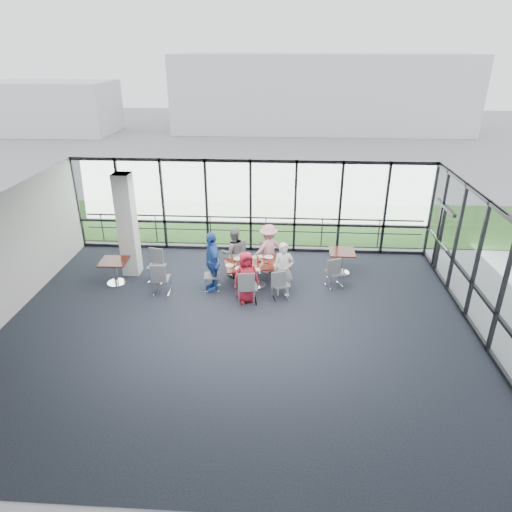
# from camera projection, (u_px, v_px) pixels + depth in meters

# --- Properties ---
(floor) EXTENTS (12.00, 10.00, 0.02)m
(floor) POSITION_uv_depth(u_px,v_px,m) (237.00, 330.00, 11.56)
(floor) COLOR black
(floor) RESTS_ON ground
(ceiling) EXTENTS (12.00, 10.00, 0.04)m
(ceiling) POSITION_uv_depth(u_px,v_px,m) (234.00, 210.00, 10.21)
(ceiling) COLOR white
(ceiling) RESTS_ON ground
(wall_front) EXTENTS (12.00, 0.10, 3.20)m
(wall_front) POSITION_uv_depth(u_px,v_px,m) (199.00, 435.00, 6.35)
(wall_front) COLOR silver
(wall_front) RESTS_ON ground
(curtain_wall_back) EXTENTS (12.00, 0.10, 3.20)m
(curtain_wall_back) POSITION_uv_depth(u_px,v_px,m) (251.00, 207.00, 15.41)
(curtain_wall_back) COLOR white
(curtain_wall_back) RESTS_ON ground
(curtain_wall_right) EXTENTS (0.10, 10.00, 3.20)m
(curtain_wall_right) POSITION_uv_depth(u_px,v_px,m) (493.00, 281.00, 10.55)
(curtain_wall_right) COLOR white
(curtain_wall_right) RESTS_ON ground
(exit_door) EXTENTS (0.12, 1.60, 2.10)m
(exit_door) POSITION_uv_depth(u_px,v_px,m) (440.00, 240.00, 14.18)
(exit_door) COLOR black
(exit_door) RESTS_ON ground
(structural_column) EXTENTS (0.50, 0.50, 3.20)m
(structural_column) POSITION_uv_depth(u_px,v_px,m) (127.00, 225.00, 13.80)
(structural_column) COLOR silver
(structural_column) RESTS_ON ground
(apron) EXTENTS (80.00, 70.00, 0.02)m
(apron) POSITION_uv_depth(u_px,v_px,m) (259.00, 205.00, 20.62)
(apron) COLOR gray
(apron) RESTS_ON ground
(grass_strip) EXTENTS (80.00, 5.00, 0.01)m
(grass_strip) POSITION_uv_depth(u_px,v_px,m) (256.00, 220.00, 18.80)
(grass_strip) COLOR #27531D
(grass_strip) RESTS_ON ground
(hangar_main) EXTENTS (24.00, 10.00, 6.00)m
(hangar_main) POSITION_uv_depth(u_px,v_px,m) (320.00, 92.00, 39.08)
(hangar_main) COLOR silver
(hangar_main) RESTS_ON ground
(hangar_aux) EXTENTS (10.00, 6.00, 4.00)m
(hangar_aux) POSITION_uv_depth(u_px,v_px,m) (51.00, 107.00, 37.10)
(hangar_aux) COLOR silver
(hangar_aux) RESTS_ON ground
(guard_rail) EXTENTS (12.00, 0.06, 0.06)m
(guard_rail) POSITION_uv_depth(u_px,v_px,m) (252.00, 230.00, 16.42)
(guard_rail) COLOR #2D2D33
(guard_rail) RESTS_ON ground
(main_table) EXTENTS (2.06, 1.47, 0.75)m
(main_table) POSITION_uv_depth(u_px,v_px,m) (257.00, 267.00, 13.45)
(main_table) COLOR #3D1008
(main_table) RESTS_ON ground
(side_table_left) EXTENTS (0.82, 0.82, 0.75)m
(side_table_left) POSITION_uv_depth(u_px,v_px,m) (114.00, 265.00, 13.56)
(side_table_left) COLOR #3D1008
(side_table_left) RESTS_ON ground
(side_table_right) EXTENTS (0.79, 0.79, 0.75)m
(side_table_right) POSITION_uv_depth(u_px,v_px,m) (342.00, 255.00, 14.18)
(side_table_right) COLOR #3D1008
(side_table_right) RESTS_ON ground
(diner_near_left) EXTENTS (0.85, 0.71, 1.49)m
(diner_near_left) POSITION_uv_depth(u_px,v_px,m) (246.00, 277.00, 12.56)
(diner_near_left) COLOR #AE1C2F
(diner_near_left) RESTS_ON ground
(diner_near_right) EXTENTS (0.61, 0.46, 1.60)m
(diner_near_right) POSITION_uv_depth(u_px,v_px,m) (284.00, 270.00, 12.85)
(diner_near_right) COLOR silver
(diner_near_right) RESTS_ON ground
(diner_far_left) EXTENTS (0.88, 0.67, 1.59)m
(diner_far_left) POSITION_uv_depth(u_px,v_px,m) (234.00, 252.00, 13.94)
(diner_far_left) COLOR slate
(diner_far_left) RESTS_ON ground
(diner_far_right) EXTENTS (1.16, 0.96, 1.60)m
(diner_far_right) POSITION_uv_depth(u_px,v_px,m) (268.00, 249.00, 14.17)
(diner_far_right) COLOR pink
(diner_far_right) RESTS_ON ground
(diner_end) EXTENTS (0.94, 1.20, 1.81)m
(diner_end) POSITION_uv_depth(u_px,v_px,m) (212.00, 261.00, 13.10)
(diner_end) COLOR #2B55AB
(diner_end) RESTS_ON ground
(chair_main_nl) EXTENTS (0.55, 0.55, 0.99)m
(chair_main_nl) POSITION_uv_depth(u_px,v_px,m) (248.00, 287.00, 12.57)
(chair_main_nl) COLOR slate
(chair_main_nl) RESTS_ON ground
(chair_main_nr) EXTENTS (0.55, 0.55, 0.91)m
(chair_main_nr) POSITION_uv_depth(u_px,v_px,m) (281.00, 284.00, 12.80)
(chair_main_nr) COLOR slate
(chair_main_nr) RESTS_ON ground
(chair_main_fl) EXTENTS (0.54, 0.54, 0.97)m
(chair_main_fl) POSITION_uv_depth(u_px,v_px,m) (237.00, 258.00, 14.30)
(chair_main_fl) COLOR slate
(chair_main_fl) RESTS_ON ground
(chair_main_fr) EXTENTS (0.58, 0.58, 0.91)m
(chair_main_fr) POSITION_uv_depth(u_px,v_px,m) (264.00, 258.00, 14.40)
(chair_main_fr) COLOR slate
(chair_main_fr) RESTS_ON ground
(chair_main_end) EXTENTS (0.49, 0.49, 0.90)m
(chair_main_end) POSITION_uv_depth(u_px,v_px,m) (212.00, 276.00, 13.29)
(chair_main_end) COLOR slate
(chair_main_end) RESTS_ON ground
(chair_spare_la) EXTENTS (0.49, 0.49, 0.96)m
(chair_spare_la) POSITION_uv_depth(u_px,v_px,m) (161.00, 278.00, 13.07)
(chair_spare_la) COLOR slate
(chair_spare_la) RESTS_ON ground
(chair_spare_lb) EXTENTS (0.54, 0.54, 0.97)m
(chair_spare_lb) POSITION_uv_depth(u_px,v_px,m) (156.00, 267.00, 13.76)
(chair_spare_lb) COLOR slate
(chair_spare_lb) RESTS_ON ground
(chair_spare_r) EXTENTS (0.62, 0.62, 0.96)m
(chair_spare_r) POSITION_uv_depth(u_px,v_px,m) (336.00, 272.00, 13.41)
(chair_spare_r) COLOR slate
(chair_spare_r) RESTS_ON ground
(plate_nl) EXTENTS (0.27, 0.27, 0.01)m
(plate_nl) POSITION_uv_depth(u_px,v_px,m) (240.00, 268.00, 13.03)
(plate_nl) COLOR white
(plate_nl) RESTS_ON main_table
(plate_nr) EXTENTS (0.26, 0.26, 0.01)m
(plate_nr) POSITION_uv_depth(u_px,v_px,m) (278.00, 265.00, 13.20)
(plate_nr) COLOR white
(plate_nr) RESTS_ON main_table
(plate_fl) EXTENTS (0.24, 0.24, 0.01)m
(plate_fl) POSITION_uv_depth(u_px,v_px,m) (237.00, 259.00, 13.63)
(plate_fl) COLOR white
(plate_fl) RESTS_ON main_table
(plate_fr) EXTENTS (0.28, 0.28, 0.01)m
(plate_fr) POSITION_uv_depth(u_px,v_px,m) (269.00, 257.00, 13.74)
(plate_fr) COLOR white
(plate_fr) RESTS_ON main_table
(plate_end) EXTENTS (0.24, 0.24, 0.01)m
(plate_end) POSITION_uv_depth(u_px,v_px,m) (230.00, 265.00, 13.20)
(plate_end) COLOR white
(plate_end) RESTS_ON main_table
(tumbler_a) EXTENTS (0.06, 0.06, 0.13)m
(tumbler_a) POSITION_uv_depth(u_px,v_px,m) (248.00, 265.00, 13.11)
(tumbler_a) COLOR white
(tumbler_a) RESTS_ON main_table
(tumbler_b) EXTENTS (0.07, 0.07, 0.14)m
(tumbler_b) POSITION_uv_depth(u_px,v_px,m) (266.00, 262.00, 13.30)
(tumbler_b) COLOR white
(tumbler_b) RESTS_ON main_table
(tumbler_c) EXTENTS (0.08, 0.08, 0.15)m
(tumbler_c) POSITION_uv_depth(u_px,v_px,m) (256.00, 256.00, 13.61)
(tumbler_c) COLOR white
(tumbler_c) RESTS_ON main_table
(tumbler_d) EXTENTS (0.07, 0.07, 0.15)m
(tumbler_d) POSITION_uv_depth(u_px,v_px,m) (235.00, 264.00, 13.12)
(tumbler_d) COLOR white
(tumbler_d) RESTS_ON main_table
(menu_a) EXTENTS (0.35, 0.28, 0.00)m
(menu_a) POSITION_uv_depth(u_px,v_px,m) (255.00, 270.00, 12.96)
(menu_a) COLOR beige
(menu_a) RESTS_ON main_table
(menu_b) EXTENTS (0.31, 0.24, 0.00)m
(menu_b) POSITION_uv_depth(u_px,v_px,m) (284.00, 264.00, 13.32)
(menu_b) COLOR beige
(menu_b) RESTS_ON main_table
(menu_c) EXTENTS (0.38, 0.33, 0.00)m
(menu_c) POSITION_uv_depth(u_px,v_px,m) (258.00, 257.00, 13.75)
(menu_c) COLOR beige
(menu_c) RESTS_ON main_table
(condiment_caddy) EXTENTS (0.10, 0.07, 0.04)m
(condiment_caddy) POSITION_uv_depth(u_px,v_px,m) (259.00, 261.00, 13.44)
(condiment_caddy) COLOR black
(condiment_caddy) RESTS_ON main_table
(ketchup_bottle) EXTENTS (0.06, 0.06, 0.18)m
(ketchup_bottle) POSITION_uv_depth(u_px,v_px,m) (258.00, 260.00, 13.36)
(ketchup_bottle) COLOR #B91F36
(ketchup_bottle) RESTS_ON main_table
(green_bottle) EXTENTS (0.05, 0.05, 0.20)m
(green_bottle) POSITION_uv_depth(u_px,v_px,m) (258.00, 259.00, 13.40)
(green_bottle) COLOR #23662D
(green_bottle) RESTS_ON main_table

